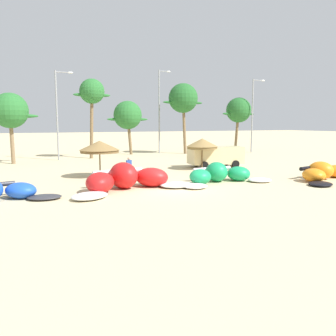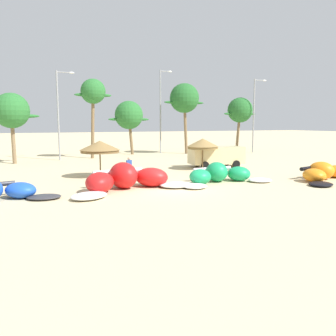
# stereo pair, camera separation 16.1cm
# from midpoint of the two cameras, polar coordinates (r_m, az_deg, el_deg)

# --- Properties ---
(ground_plane) EXTENTS (260.00, 260.00, 0.00)m
(ground_plane) POSITION_cam_midpoint_polar(r_m,az_deg,el_deg) (21.39, 0.34, -3.38)
(ground_plane) COLOR beige
(kite_left) EXTENTS (8.11, 4.57, 1.61)m
(kite_left) POSITION_cam_midpoint_polar(r_m,az_deg,el_deg) (21.19, -6.91, -1.84)
(kite_left) COLOR white
(kite_left) RESTS_ON ground
(kite_left_of_center) EXTENTS (7.08, 3.37, 1.35)m
(kite_left_of_center) POSITION_cam_midpoint_polar(r_m,az_deg,el_deg) (23.78, 8.24, -1.10)
(kite_left_of_center) COLOR white
(kite_left_of_center) RESTS_ON ground
(kite_center) EXTENTS (7.21, 4.26, 1.25)m
(kite_center) POSITION_cam_midpoint_polar(r_m,az_deg,el_deg) (27.09, 24.11, -0.72)
(kite_center) COLOR black
(kite_center) RESTS_ON ground
(beach_umbrella_near_van) EXTENTS (2.92, 2.92, 2.69)m
(beach_umbrella_near_van) POSITION_cam_midpoint_polar(r_m,az_deg,el_deg) (26.04, -11.24, 3.41)
(beach_umbrella_near_van) COLOR brown
(beach_umbrella_near_van) RESTS_ON ground
(beach_umbrella_middle) EXTENTS (2.69, 2.69, 2.67)m
(beach_umbrella_middle) POSITION_cam_midpoint_polar(r_m,az_deg,el_deg) (30.07, 5.43, 3.97)
(beach_umbrella_middle) COLOR brown
(beach_umbrella_middle) RESTS_ON ground
(parked_van) EXTENTS (5.01, 2.71, 1.84)m
(parked_van) POSITION_cam_midpoint_polar(r_m,az_deg,el_deg) (31.83, 7.41, 2.08)
(parked_van) COLOR beige
(parked_van) RESTS_ON ground
(person_near_kites) EXTENTS (0.36, 0.24, 1.62)m
(person_near_kites) POSITION_cam_midpoint_polar(r_m,az_deg,el_deg) (24.58, -6.55, -0.09)
(person_near_kites) COLOR #383842
(person_near_kites) RESTS_ON ground
(palm_left) EXTENTS (5.11, 3.41, 6.86)m
(palm_left) POSITION_cam_midpoint_polar(r_m,az_deg,el_deg) (37.39, -24.39, 8.42)
(palm_left) COLOR #7F6647
(palm_left) RESTS_ON ground
(palm_left_of_gap) EXTENTS (4.13, 2.75, 8.83)m
(palm_left_of_gap) POSITION_cam_midpoint_polar(r_m,az_deg,el_deg) (40.56, -12.37, 11.84)
(palm_left_of_gap) COLOR brown
(palm_left_of_gap) RESTS_ON ground
(palm_center_left) EXTENTS (5.29, 3.53, 6.71)m
(palm_center_left) POSITION_cam_midpoint_polar(r_m,az_deg,el_deg) (44.60, -6.67, 8.48)
(palm_center_left) COLOR brown
(palm_center_left) RESTS_ON ground
(palm_center_right) EXTENTS (5.60, 3.74, 8.97)m
(palm_center_right) POSITION_cam_midpoint_polar(r_m,az_deg,el_deg) (45.51, 2.37, 11.19)
(palm_center_right) COLOR brown
(palm_center_right) RESTS_ON ground
(palm_right_of_gap) EXTENTS (5.12, 3.42, 7.43)m
(palm_right_of_gap) POSITION_cam_midpoint_polar(r_m,az_deg,el_deg) (49.65, 11.31, 9.14)
(palm_right_of_gap) COLOR brown
(palm_right_of_gap) RESTS_ON ground
(lamppost_west_center) EXTENTS (1.91, 0.24, 9.39)m
(lamppost_west_center) POSITION_cam_midpoint_polar(r_m,az_deg,el_deg) (39.20, -17.50, 8.87)
(lamppost_west_center) COLOR gray
(lamppost_west_center) RESTS_ON ground
(lamppost_east_center) EXTENTS (1.71, 0.24, 10.72)m
(lamppost_east_center) POSITION_cam_midpoint_polar(r_m,az_deg,el_deg) (46.21, -1.41, 9.73)
(lamppost_east_center) COLOR gray
(lamppost_east_center) RESTS_ON ground
(lamppost_east) EXTENTS (1.97, 0.24, 9.74)m
(lamppost_east) POSITION_cam_midpoint_polar(r_m,az_deg,el_deg) (48.76, 13.60, 8.86)
(lamppost_east) COLOR gray
(lamppost_east) RESTS_ON ground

